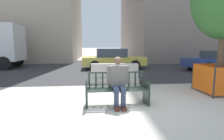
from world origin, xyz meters
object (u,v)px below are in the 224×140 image
at_px(car_taxi_near, 113,59).
at_px(construction_fence, 219,78).
at_px(jersey_barrier_centre, 115,75).
at_px(street_bench, 117,90).
at_px(car_sedan_mid, 219,61).
at_px(seated_person, 118,80).

bearing_deg(car_taxi_near, construction_fence, -65.87).
height_order(jersey_barrier_centre, car_taxi_near, car_taxi_near).
xyz_separation_m(street_bench, car_sedan_mid, (7.32, 5.91, 0.24)).
relative_size(car_taxi_near, car_sedan_mid, 1.01).
bearing_deg(car_taxi_near, seated_person, -94.50).
distance_m(seated_person, jersey_barrier_centre, 2.85).
height_order(seated_person, jersey_barrier_centre, seated_person).
height_order(construction_fence, car_sedan_mid, car_sedan_mid).
height_order(street_bench, car_sedan_mid, car_sedan_mid).
distance_m(seated_person, car_sedan_mid, 9.42).
bearing_deg(jersey_barrier_centre, street_bench, -94.82).
height_order(street_bench, seated_person, seated_person).
relative_size(jersey_barrier_centre, construction_fence, 1.65).
xyz_separation_m(construction_fence, car_sedan_mid, (3.72, 5.05, 0.12)).
relative_size(construction_fence, car_sedan_mid, 0.29).
xyz_separation_m(street_bench, car_taxi_near, (0.62, 7.51, 0.29)).
relative_size(street_bench, construction_fence, 1.39).
distance_m(jersey_barrier_centre, car_sedan_mid, 7.76).
bearing_deg(car_sedan_mid, jersey_barrier_centre, -156.05).
bearing_deg(jersey_barrier_centre, car_taxi_near, 85.35).
relative_size(street_bench, car_sedan_mid, 0.40).
bearing_deg(street_bench, car_sedan_mid, 38.92).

